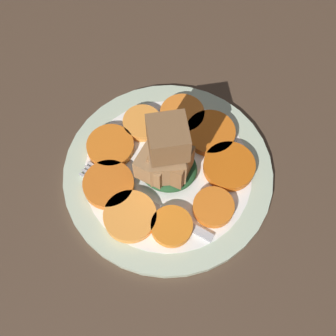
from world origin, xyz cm
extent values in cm
cube|color=#4C3828|center=(0.00, 0.00, 1.00)|extent=(120.00, 120.00, 2.00)
cylinder|color=beige|center=(0.00, 0.00, 2.50)|extent=(28.92, 28.92, 1.00)
cylinder|color=white|center=(0.00, 0.00, 2.55)|extent=(23.14, 23.14, 1.00)
cylinder|color=orange|center=(7.06, -4.02, 3.73)|extent=(5.46, 5.46, 1.26)
cylinder|color=#D35E11|center=(8.04, 2.34, 3.73)|extent=(7.11, 7.11, 1.26)
cylinder|color=orange|center=(4.55, 6.89, 3.73)|extent=(7.04, 7.04, 1.26)
cylinder|color=orange|center=(0.20, 8.99, 3.73)|extent=(6.41, 6.41, 1.26)
cylinder|color=#F99438|center=(-5.26, 6.31, 3.73)|extent=(5.54, 5.54, 1.26)
cylinder|color=orange|center=(-8.62, 1.61, 3.73)|extent=(6.59, 6.59, 1.26)
cylinder|color=orange|center=(-7.24, -4.04, 3.73)|extent=(6.88, 6.88, 1.26)
cylinder|color=#F99539|center=(-3.25, -7.74, 3.73)|extent=(6.97, 6.97, 1.26)
cylinder|color=orange|center=(2.33, -7.83, 3.73)|extent=(5.44, 5.44, 1.26)
ellipsoid|color=#235128|center=(0.00, 0.00, 4.07)|extent=(7.96, 7.17, 1.94)
cube|color=olive|center=(0.69, -0.56, 7.25)|extent=(5.18, 5.18, 4.42)
cube|color=olive|center=(0.43, -0.14, 7.21)|extent=(4.61, 4.61, 4.36)
cube|color=#9E754C|center=(-0.37, -0.74, 7.33)|extent=(5.77, 5.77, 4.58)
cube|color=#9E754C|center=(-1.59, -1.35, 6.99)|extent=(4.78, 4.78, 3.91)
cube|color=brown|center=(-0.46, 0.43, 10.53)|extent=(3.80, 3.80, 3.66)
cube|color=brown|center=(-0.30, 0.16, 12.22)|extent=(6.25, 6.25, 4.79)
cube|color=#B2B2B7|center=(1.45, -6.21, 3.30)|extent=(12.94, 4.93, 0.40)
cube|color=#B2B2B7|center=(-5.62, -4.04, 3.30)|extent=(2.21, 2.68, 0.40)
cube|color=#B2B2B7|center=(-9.16, -3.99, 3.30)|extent=(5.06, 1.82, 0.40)
cube|color=#B2B2B7|center=(-8.96, -3.36, 3.30)|extent=(5.06, 1.82, 0.40)
cube|color=#B2B2B7|center=(-8.77, -2.72, 3.30)|extent=(5.06, 1.82, 0.40)
cube|color=#B2B2B7|center=(-8.57, -2.08, 3.30)|extent=(5.06, 1.82, 0.40)
camera|label=1|loc=(6.23, -26.72, 61.15)|focal=50.00mm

